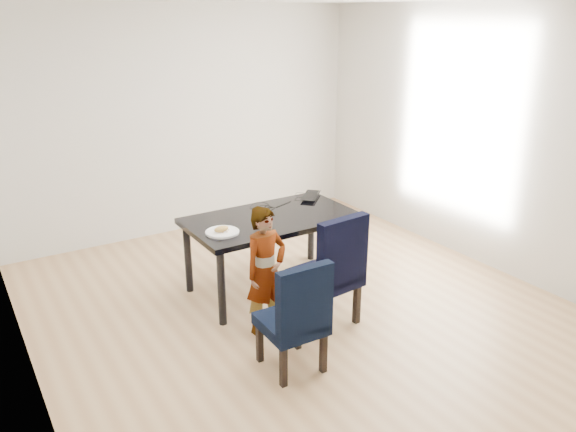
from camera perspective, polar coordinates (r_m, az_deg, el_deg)
floor at (r=5.27m, az=1.17°, el=-9.40°), size 4.50×5.00×0.01m
wall_back at (r=6.94m, az=-10.33°, el=9.42°), size 4.50×0.01×2.70m
wall_left at (r=4.04m, az=-26.52°, el=0.03°), size 0.01×5.00×2.70m
wall_right at (r=6.26m, az=18.95°, el=7.55°), size 0.01×5.00×2.70m
dining_table at (r=5.48m, az=-1.67°, el=-3.76°), size 1.60×0.90×0.75m
chair_left at (r=4.26m, az=0.32°, el=-9.91°), size 0.45×0.47×0.92m
chair_right at (r=4.86m, az=3.82°, el=-5.24°), size 0.54×0.55×1.03m
child at (r=4.70m, az=-2.27°, el=-5.57°), size 0.44×0.33×1.11m
plate at (r=4.98m, az=-6.69°, el=-1.63°), size 0.34×0.34×0.02m
sandwich at (r=4.96m, az=-6.79°, el=-1.32°), size 0.15×0.08×0.05m
laptop at (r=5.91m, az=1.80°, el=2.06°), size 0.43×0.43×0.03m
cable_tangle at (r=5.55m, az=-2.21°, el=0.72°), size 0.16×0.16×0.01m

